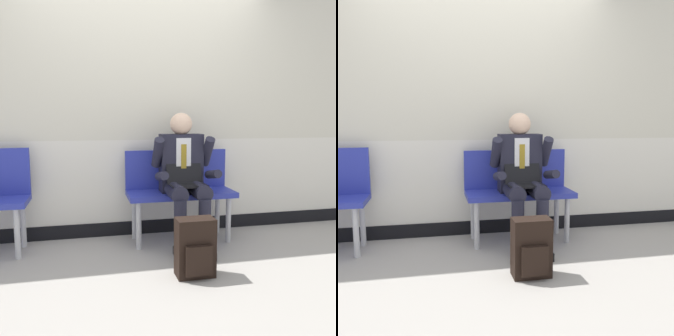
% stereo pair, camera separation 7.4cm
% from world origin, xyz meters
% --- Properties ---
extents(ground_plane, '(18.00, 18.00, 0.00)m').
position_xyz_m(ground_plane, '(0.00, 0.00, 0.00)').
color(ground_plane, '#9E9991').
extents(station_wall, '(6.84, 0.14, 2.96)m').
position_xyz_m(station_wall, '(0.00, 0.68, 1.47)').
color(station_wall, beige).
rests_on(station_wall, ground).
extents(bench_with_person, '(1.03, 0.42, 0.88)m').
position_xyz_m(bench_with_person, '(0.35, 0.40, 0.52)').
color(bench_with_person, '#28339E').
rests_on(bench_with_person, ground).
extents(person_seated, '(0.57, 0.70, 1.24)m').
position_xyz_m(person_seated, '(0.35, 0.21, 0.66)').
color(person_seated, '#1E1E2D').
rests_on(person_seated, ground).
extents(backpack, '(0.29, 0.21, 0.45)m').
position_xyz_m(backpack, '(0.24, -0.48, 0.22)').
color(backpack, black).
rests_on(backpack, ground).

